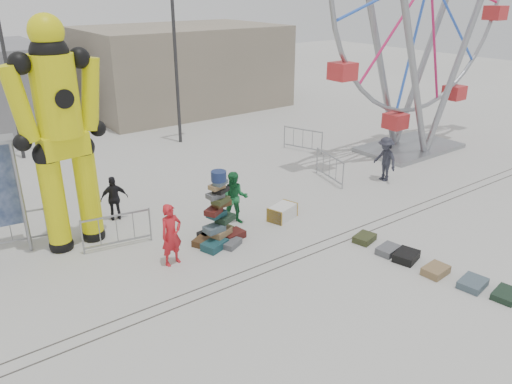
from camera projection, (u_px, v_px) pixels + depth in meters
ground at (308, 270)px, 13.83m from camera, size 90.00×90.00×0.00m
track_line_near at (294, 261)px, 14.28m from camera, size 40.00×0.04×0.01m
track_line_far at (285, 255)px, 14.58m from camera, size 40.00×0.04×0.01m
building_right at (182, 67)px, 31.59m from camera, size 12.00×8.00×5.00m
lamp_post_right at (177, 50)px, 23.48m from camera, size 1.41×0.25×8.00m
lamp_post_left at (7, 57)px, 21.15m from camera, size 1.41×0.25×8.00m
suitcase_tower at (219, 223)px, 15.12m from camera, size 1.73×1.50×2.32m
crash_test_dummy at (61, 128)px, 13.88m from camera, size 2.74×1.21×6.89m
steamer_trunk at (282, 212)px, 16.79m from camera, size 1.13×0.85×0.47m
row_case_0 at (365, 238)px, 15.36m from camera, size 0.78×0.66×0.21m
row_case_1 at (388, 250)px, 14.68m from camera, size 0.78×0.60×0.21m
row_case_2 at (406, 256)px, 14.30m from camera, size 0.88×0.76×0.25m
row_case_3 at (436, 270)px, 13.61m from camera, size 0.77×0.59×0.22m
row_case_4 at (473, 283)px, 13.04m from camera, size 0.87×0.70×0.20m
row_case_5 at (506, 295)px, 12.59m from camera, size 0.84×0.66×0.17m
barricade_dummy_b at (11, 230)px, 14.89m from camera, size 1.98×0.46×1.10m
barricade_dummy_c at (117, 231)px, 14.84m from camera, size 1.99×0.45×1.10m
barricade_wheel_front at (329, 168)px, 19.98m from camera, size 0.55×1.97×1.10m
barricade_wheel_back at (303, 140)px, 23.57m from camera, size 0.81×1.90×1.10m
pedestrian_red at (171, 235)px, 13.84m from camera, size 0.71×0.52×1.81m
pedestrian_green at (235, 198)px, 16.23m from camera, size 1.10×1.04×1.79m
pedestrian_black at (114, 198)px, 16.56m from camera, size 0.96×0.59×1.53m
pedestrian_grey at (385, 159)px, 19.89m from camera, size 0.82×1.24×1.79m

